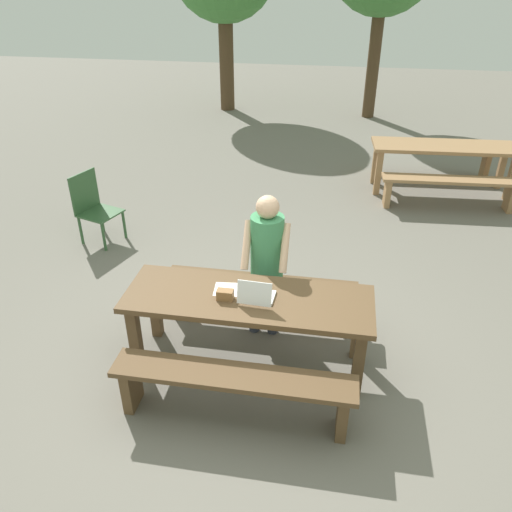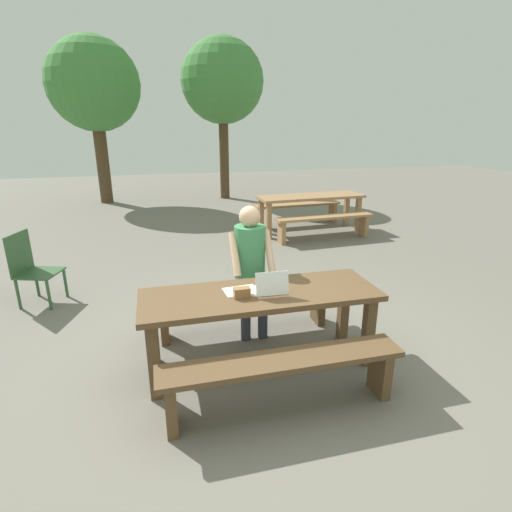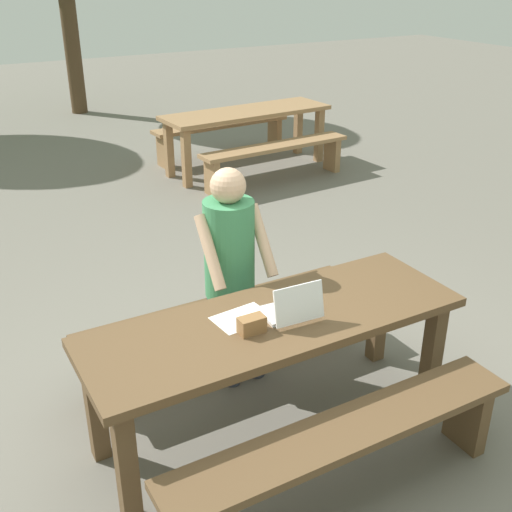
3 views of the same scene
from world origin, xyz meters
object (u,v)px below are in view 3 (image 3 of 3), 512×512
(laptop, at_px, (292,308))
(small_pouch, at_px, (252,325))
(picnic_table_front, at_px, (275,334))
(picnic_table_mid, at_px, (247,120))
(person_seated, at_px, (232,259))

(laptop, relative_size, small_pouch, 2.15)
(small_pouch, bearing_deg, picnic_table_front, 20.42)
(picnic_table_front, relative_size, small_pouch, 15.20)
(picnic_table_mid, bearing_deg, laptop, -119.17)
(picnic_table_front, bearing_deg, person_seated, 84.37)
(laptop, xyz_separation_m, picnic_table_mid, (2.13, 4.41, -0.15))
(person_seated, bearing_deg, picnic_table_front, -95.63)
(laptop, height_order, small_pouch, laptop)
(small_pouch, height_order, picnic_table_mid, small_pouch)
(picnic_table_front, relative_size, laptop, 7.08)
(laptop, distance_m, small_pouch, 0.26)
(picnic_table_front, height_order, small_pouch, small_pouch)
(laptop, height_order, picnic_table_mid, laptop)
(picnic_table_mid, bearing_deg, small_pouch, -121.66)
(laptop, bearing_deg, picnic_table_front, -25.83)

